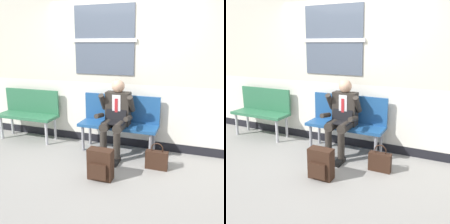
# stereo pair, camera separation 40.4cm
# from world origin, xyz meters

# --- Properties ---
(ground_plane) EXTENTS (18.00, 18.00, 0.00)m
(ground_plane) POSITION_xyz_m (0.00, 0.00, 0.00)
(ground_plane) COLOR gray
(station_wall) EXTENTS (6.64, 0.16, 3.01)m
(station_wall) POSITION_xyz_m (-0.00, 0.77, 1.50)
(station_wall) COLOR beige
(station_wall) RESTS_ON ground
(bench_with_person) EXTENTS (1.33, 0.42, 0.96)m
(bench_with_person) POSITION_xyz_m (0.07, 0.50, 0.56)
(bench_with_person) COLOR navy
(bench_with_person) RESTS_ON ground
(bench_empty) EXTENTS (1.17, 0.42, 0.95)m
(bench_empty) POSITION_xyz_m (-1.75, 0.50, 0.55)
(bench_empty) COLOR #2D6B47
(bench_empty) RESTS_ON ground
(person_seated) EXTENTS (0.57, 0.70, 1.24)m
(person_seated) POSITION_xyz_m (0.07, 0.30, 0.66)
(person_seated) COLOR #2D2823
(person_seated) RESTS_ON ground
(backpack) EXTENTS (0.34, 0.20, 0.43)m
(backpack) POSITION_xyz_m (0.14, -0.54, 0.21)
(backpack) COLOR #331E14
(backpack) RESTS_ON ground
(handbag) EXTENTS (0.33, 0.11, 0.41)m
(handbag) POSITION_xyz_m (0.81, 0.01, 0.15)
(handbag) COLOR #331E14
(handbag) RESTS_ON ground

